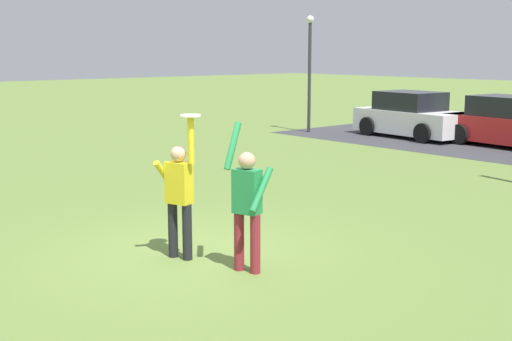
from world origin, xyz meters
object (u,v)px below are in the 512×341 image
Objects in this scene: person_defender at (247,202)px; parked_car_red at (511,124)px; parked_car_white at (412,116)px; lamppost_by_lot at (310,62)px; frisbee_disc at (190,116)px; person_catcher at (179,192)px.

parked_car_red is (-3.93, 14.12, -0.25)m from person_defender.
parked_car_white is 3.50m from parked_car_red.
parked_car_red is 7.44m from lamppost_by_lot.
frisbee_disc is at bearing -72.67° from parked_car_red.
lamppost_by_lot is at bearing -148.86° from parked_car_white.
parked_car_red is at bearing 12.06° from parked_car_white.
person_defender is 7.21× the size of frisbee_disc.
person_catcher reaches higher than person_defender.
parked_car_white and parked_car_red have the same top height.
lamppost_by_lot reaches higher than parked_car_red.
parked_car_red is (-2.83, 14.48, -0.25)m from person_catcher.
lamppost_by_lot is at bearing 128.86° from frisbee_disc.
person_catcher reaches higher than parked_car_red.
parked_car_white is at bearing -79.59° from person_defender.
frisbee_disc is at bearing 0.00° from person_defender.
person_defender is 14.66m from parked_car_red.
lamppost_by_lot reaches higher than parked_car_white.
person_catcher is at bearing -162.06° from frisbee_disc.
lamppost_by_lot is at bearing -158.00° from parked_car_red.
person_defender is at bearing 0.00° from person_catcher.
person_defender is at bearing -69.08° from parked_car_red.
parked_car_red is at bearing -92.40° from person_defender.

